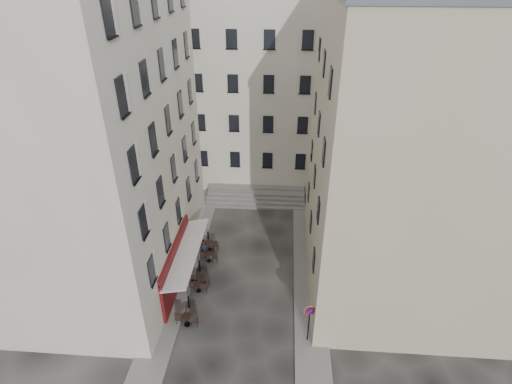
# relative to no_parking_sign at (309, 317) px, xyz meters

# --- Properties ---
(ground) EXTENTS (90.00, 90.00, 0.00)m
(ground) POSITION_rel_no_parking_sign_xyz_m (-4.23, 3.05, -1.99)
(ground) COLOR black
(ground) RESTS_ON ground
(sidewalk_left) EXTENTS (2.00, 22.00, 0.12)m
(sidewalk_left) POSITION_rel_no_parking_sign_xyz_m (-8.73, 7.05, -1.93)
(sidewalk_left) COLOR slate
(sidewalk_left) RESTS_ON ground
(sidewalk_right) EXTENTS (2.00, 18.00, 0.12)m
(sidewalk_right) POSITION_rel_no_parking_sign_xyz_m (0.27, 6.05, -1.93)
(sidewalk_right) COLOR slate
(sidewalk_right) RESTS_ON ground
(building_left) EXTENTS (12.20, 16.20, 20.60)m
(building_left) POSITION_rel_no_parking_sign_xyz_m (-14.73, 6.05, 8.32)
(building_left) COLOR beige
(building_left) RESTS_ON ground
(building_right) EXTENTS (12.20, 14.20, 18.60)m
(building_right) POSITION_rel_no_parking_sign_xyz_m (6.27, 6.55, 7.32)
(building_right) COLOR tan
(building_right) RESTS_ON ground
(building_back) EXTENTS (18.20, 10.20, 18.60)m
(building_back) POSITION_rel_no_parking_sign_xyz_m (-5.23, 22.05, 7.32)
(building_back) COLOR beige
(building_back) RESTS_ON ground
(cafe_storefront) EXTENTS (1.74, 7.30, 3.50)m
(cafe_storefront) POSITION_rel_no_parking_sign_xyz_m (-8.55, 4.05, -0.11)
(cafe_storefront) COLOR #490E0A
(cafe_storefront) RESTS_ON ground
(stone_steps) EXTENTS (9.00, 3.15, 0.80)m
(stone_steps) POSITION_rel_no_parking_sign_xyz_m (-4.23, 15.63, -1.59)
(stone_steps) COLOR slate
(stone_steps) RESTS_ON ground
(bollard_near) EXTENTS (0.12, 0.12, 0.98)m
(bollard_near) POSITION_rel_no_parking_sign_xyz_m (-7.48, 2.05, -1.46)
(bollard_near) COLOR black
(bollard_near) RESTS_ON ground
(bollard_mid) EXTENTS (0.12, 0.12, 0.98)m
(bollard_mid) POSITION_rel_no_parking_sign_xyz_m (-7.48, 5.55, -1.46)
(bollard_mid) COLOR black
(bollard_mid) RESTS_ON ground
(bollard_far) EXTENTS (0.12, 0.12, 0.98)m
(bollard_far) POSITION_rel_no_parking_sign_xyz_m (-7.48, 9.05, -1.46)
(bollard_far) COLOR black
(bollard_far) RESTS_ON ground
(no_parking_sign) EXTENTS (0.64, 0.15, 2.80)m
(no_parking_sign) POSITION_rel_no_parking_sign_xyz_m (0.00, 0.00, 0.00)
(no_parking_sign) COLOR black
(no_parking_sign) RESTS_ON ground
(bistro_table_a) EXTENTS (1.39, 0.65, 0.98)m
(bistro_table_a) POSITION_rel_no_parking_sign_xyz_m (-7.29, 0.66, -1.49)
(bistro_table_a) COLOR black
(bistro_table_a) RESTS_ON ground
(bistro_table_b) EXTENTS (1.19, 0.56, 0.84)m
(bistro_table_b) POSITION_rel_no_parking_sign_xyz_m (-7.17, 3.56, -1.56)
(bistro_table_b) COLOR black
(bistro_table_b) RESTS_ON ground
(bistro_table_c) EXTENTS (1.28, 0.60, 0.90)m
(bistro_table_c) POSITION_rel_no_parking_sign_xyz_m (-7.12, 4.18, -1.53)
(bistro_table_c) COLOR black
(bistro_table_c) RESTS_ON ground
(bistro_table_d) EXTENTS (1.29, 0.61, 0.91)m
(bistro_table_d) POSITION_rel_no_parking_sign_xyz_m (-7.01, 6.70, -1.52)
(bistro_table_d) COLOR black
(bistro_table_d) RESTS_ON ground
(bistro_table_e) EXTENTS (1.39, 0.65, 0.98)m
(bistro_table_e) POSITION_rel_no_parking_sign_xyz_m (-7.22, 8.05, -1.49)
(bistro_table_e) COLOR black
(bistro_table_e) RESTS_ON ground
(pedestrian) EXTENTS (0.57, 0.38, 1.55)m
(pedestrian) POSITION_rel_no_parking_sign_xyz_m (-7.43, 7.05, -1.21)
(pedestrian) COLOR black
(pedestrian) RESTS_ON ground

